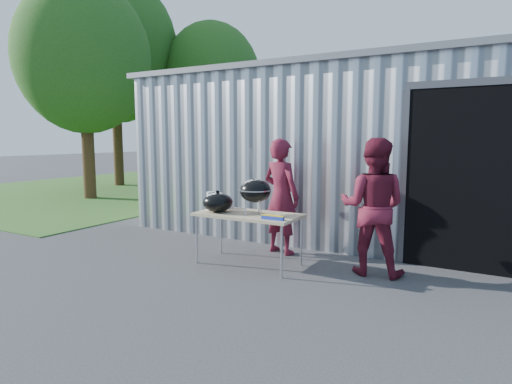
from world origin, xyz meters
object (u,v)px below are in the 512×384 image
Objects in this scene: folding_table at (248,216)px; person_bystander at (373,207)px; kettle_grill at (255,185)px; person_cook at (281,197)px.

person_bystander is (1.65, 0.47, 0.20)m from folding_table.
kettle_grill is 1.62m from person_bystander.
kettle_grill is 0.87m from person_cook.
folding_table is 1.60× the size of kettle_grill.
person_bystander reaches higher than kettle_grill.
person_cook is 0.99× the size of person_bystander.
kettle_grill is at bearing -10.15° from folding_table.
person_bystander reaches higher than folding_table.
person_cook is at bearing 90.26° from kettle_grill.
kettle_grill is 0.51× the size of person_bystander.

